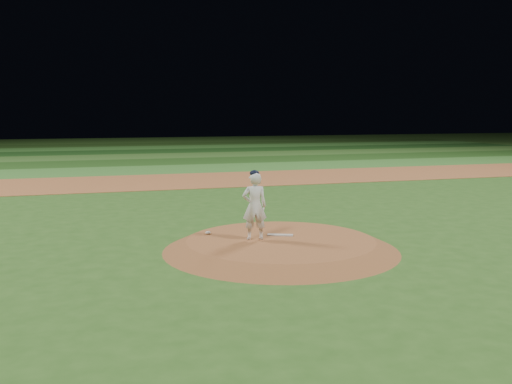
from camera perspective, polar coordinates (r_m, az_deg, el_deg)
ground at (r=13.42m, az=2.49°, el=-5.80°), size 120.00×120.00×0.00m
infield_dirt_band at (r=26.84m, az=-7.44°, el=1.13°), size 70.00×6.00×0.02m
outfield_stripe_0 at (r=32.25m, az=-9.05°, el=2.24°), size 70.00×5.00×0.02m
outfield_stripe_1 at (r=37.19m, az=-10.10°, el=2.98°), size 70.00×5.00×0.02m
outfield_stripe_2 at (r=42.14m, az=-10.91°, el=3.54°), size 70.00×5.00×0.02m
outfield_stripe_3 at (r=47.11m, az=-11.55°, el=3.98°), size 70.00×5.00×0.02m
outfield_stripe_4 at (r=52.08m, az=-12.07°, el=4.34°), size 70.00×5.00×0.02m
outfield_stripe_5 at (r=57.05m, az=-12.50°, el=4.63°), size 70.00×5.00×0.02m
pitchers_mound at (r=13.40m, az=2.49°, el=-5.28°), size 5.50×5.50×0.25m
pitching_rubber at (r=13.77m, az=2.43°, el=-4.32°), size 0.63×0.39×0.03m
rosin_bag at (r=13.96m, az=-4.82°, el=-4.08°), size 0.14×0.14×0.07m
pitcher_on_mound at (r=13.21m, az=-0.15°, el=-1.36°), size 0.61×0.44×1.63m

